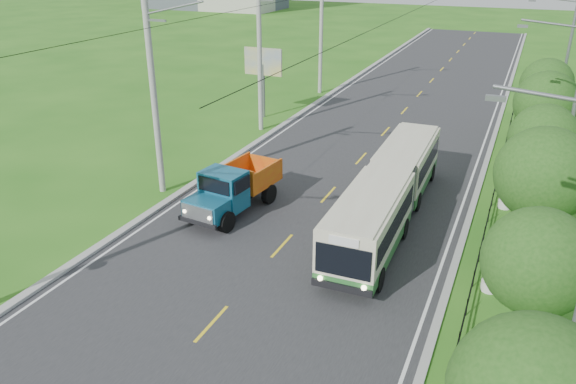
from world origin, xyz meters
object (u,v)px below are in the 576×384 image
Objects in this scene: tree_fifth at (547,106)px; dump_truck at (233,186)px; pole_near at (154,97)px; pole_far at (321,34)px; streetlight_mid at (569,117)px; billboard_left at (263,66)px; bus at (389,190)px; planter_far at (514,153)px; tree_second at (539,265)px; tree_third at (544,178)px; tree_back at (547,87)px; planter_near at (490,284)px; pole_mid at (260,57)px; planter_mid at (505,202)px; tree_fourth at (544,142)px; streetlight_far at (563,63)px.

tree_fifth is 18.10m from dump_truck.
pole_near is 21.31m from tree_fifth.
pole_far is 26.80m from streetlight_mid.
billboard_left is 0.36× the size of bus.
planter_far is at bearing 124.05° from tree_fifth.
tree_second is 6.02m from tree_third.
streetlight_mid is at bearing -82.71° from tree_fifth.
tree_back is (-0.00, 18.00, -0.33)m from tree_third.
pole_far reaches higher than planter_near.
tree_fifth is (18.12, -0.86, -1.24)m from pole_mid.
pole_far is 1.72× the size of tree_fifth.
planter_mid is (-1.26, -6.14, -3.57)m from tree_fifth.
tree_third reaches higher than tree_fifth.
planter_mid is (-1.26, -12.14, -3.37)m from tree_back.
tree_back reaches higher than dump_truck.
pole_far is 1.85× the size of tree_fourth.
tree_back is (0.00, 24.00, 0.13)m from tree_second.
bus is at bearing 140.48° from planter_near.
pole_mid reaches higher than streetlight_far.
bus is at bearing -151.20° from streetlight_mid.
dump_truck is (-12.18, -13.73, 1.06)m from planter_far.
pole_far is at bearing 144.64° from tree_fifth.
pole_far is 1.71× the size of dump_truck.
pole_mid reaches higher than billboard_left.
billboard_left is (-1.24, -9.00, -1.23)m from pole_far.
planter_far is (-1.26, 19.86, -3.23)m from tree_second.
pole_near and pole_far have the same top height.
tree_back is 0.61× the size of streetlight_mid.
tree_fourth is at bearing 31.86° from bus.
tree_back is 12.23m from streetlight_mid.
tree_fourth is 8.06× the size of planter_near.
planter_far is at bearing -6.31° from billboard_left.
tree_third reaches higher than billboard_left.
streetlight_far is at bearing 88.26° from tree_second.
billboard_left is 0.89× the size of dump_truck.
tree_back is (18.12, 17.14, -1.44)m from pole_near.
streetlight_mid is 13.54× the size of planter_far.
bus is at bearing -42.51° from pole_mid.
tree_fifth is at bearing 48.32° from dump_truck.
tree_fourth is (18.12, -18.86, -1.51)m from pole_far.
bus reaches higher than dump_truck.
tree_second is at bearing -17.67° from dump_truck.
streetlight_mid reaches higher than tree_fifth.
planter_far is (-2.04, 8.00, -4.62)m from streetlight_mid.
planter_mid is (-2.04, -14.00, -4.62)m from streetlight_far.
tree_back is at bearing 90.00° from tree_second.
tree_second is 0.96× the size of tree_back.
tree_back is at bearing 59.93° from dump_truck.
tree_second is 25.91m from streetlight_far.
dump_truck is at bearing 155.46° from tree_second.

